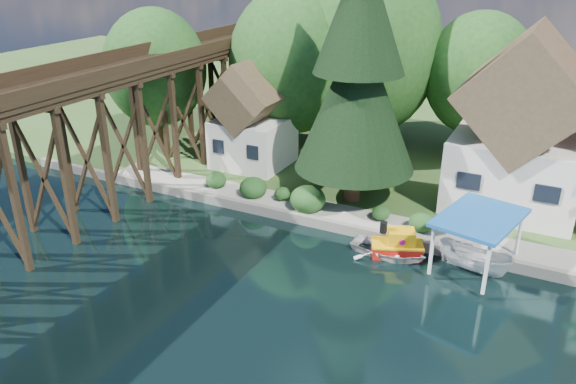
# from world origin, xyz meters

# --- Properties ---
(ground) EXTENTS (140.00, 140.00, 0.00)m
(ground) POSITION_xyz_m (0.00, 0.00, 0.00)
(ground) COLOR black
(ground) RESTS_ON ground
(bank) EXTENTS (140.00, 52.00, 0.50)m
(bank) POSITION_xyz_m (0.00, 34.00, 0.25)
(bank) COLOR #304B1E
(bank) RESTS_ON ground
(seawall) EXTENTS (60.00, 0.40, 0.62)m
(seawall) POSITION_xyz_m (4.00, 8.00, 0.31)
(seawall) COLOR slate
(seawall) RESTS_ON ground
(promenade) EXTENTS (50.00, 2.60, 0.06)m
(promenade) POSITION_xyz_m (6.00, 9.30, 0.53)
(promenade) COLOR gray
(promenade) RESTS_ON bank
(trestle_bridge) EXTENTS (4.12, 44.18, 9.30)m
(trestle_bridge) POSITION_xyz_m (-16.00, 5.17, 5.35)
(trestle_bridge) COLOR black
(trestle_bridge) RESTS_ON ground
(house_left) EXTENTS (7.64, 8.64, 11.02)m
(house_left) POSITION_xyz_m (7.00, 16.00, 5.14)
(house_left) COLOR white
(house_left) RESTS_ON bank
(shed) EXTENTS (5.09, 5.40, 7.85)m
(shed) POSITION_xyz_m (-11.00, 14.50, 3.83)
(shed) COLOR white
(shed) RESTS_ON bank
(bg_trees) EXTENTS (49.90, 13.30, 10.57)m
(bg_trees) POSITION_xyz_m (1.00, 21.25, 7.29)
(bg_trees) COLOR #382314
(bg_trees) RESTS_ON bank
(shrubs) EXTENTS (15.76, 2.47, 1.70)m
(shrubs) POSITION_xyz_m (-4.60, 9.26, 1.23)
(shrubs) COLOR #153A15
(shrubs) RESTS_ON bank
(conifer) EXTENTS (7.43, 7.43, 18.31)m
(conifer) POSITION_xyz_m (-2.07, 11.63, 9.31)
(conifer) COLOR #382314
(conifer) RESTS_ON bank
(tugboat) EXTENTS (3.12, 2.43, 2.00)m
(tugboat) POSITION_xyz_m (2.36, 6.92, 0.60)
(tugboat) COLOR red
(tugboat) RESTS_ON ground
(boat_white_a) EXTENTS (4.35, 3.24, 0.86)m
(boat_white_a) POSITION_xyz_m (1.93, 6.67, 0.43)
(boat_white_a) COLOR silver
(boat_white_a) RESTS_ON ground
(boat_canopy) EXTENTS (4.44, 5.60, 3.19)m
(boat_canopy) POSITION_xyz_m (6.34, 7.06, 1.37)
(boat_canopy) COLOR silver
(boat_canopy) RESTS_ON ground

